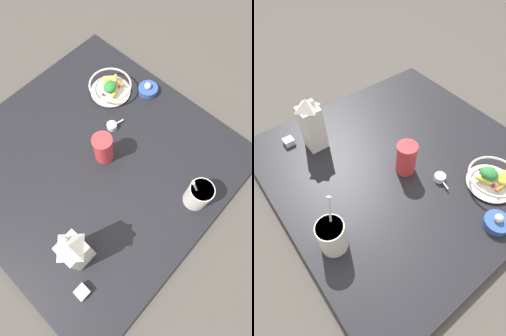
{
  "view_description": "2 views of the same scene",
  "coord_description": "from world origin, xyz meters",
  "views": [
    {
      "loc": [
        0.28,
        0.47,
        1.13
      ],
      "look_at": [
        -0.04,
        0.17,
        0.13
      ],
      "focal_mm": 28.0,
      "sensor_mm": 36.0,
      "label": 1
    },
    {
      "loc": [
        -0.57,
        0.57,
        0.95
      ],
      "look_at": [
        -0.04,
        0.16,
        0.13
      ],
      "focal_mm": 28.0,
      "sensor_mm": 36.0,
      "label": 2
    }
  ],
  "objects": [
    {
      "name": "ground_plane",
      "position": [
        0.0,
        0.0,
        0.0
      ],
      "size": [
        6.0,
        6.0,
        0.0
      ],
      "primitive_type": "plane",
      "color": "#4C4742"
    },
    {
      "name": "countertop",
      "position": [
        0.0,
        0.0,
        0.02
      ],
      "size": [
        1.16,
        1.16,
        0.03
      ],
      "color": "black",
      "rests_on": "ground_plane"
    },
    {
      "name": "fruit_bowl",
      "position": [
        -0.33,
        -0.21,
        0.07
      ],
      "size": [
        0.22,
        0.22,
        0.09
      ],
      "color": "silver",
      "rests_on": "countertop"
    },
    {
      "name": "milk_carton",
      "position": [
        0.33,
        0.27,
        0.17
      ],
      "size": [
        0.09,
        0.09,
        0.27
      ],
      "color": "silver",
      "rests_on": "countertop"
    },
    {
      "name": "yogurt_tub",
      "position": [
        -0.16,
        0.46,
        0.11
      ],
      "size": [
        0.1,
        0.1,
        0.23
      ],
      "color": "silver",
      "rests_on": "countertop"
    },
    {
      "name": "drinking_cup",
      "position": [
        -0.05,
        0.03,
        0.11
      ],
      "size": [
        0.09,
        0.09,
        0.15
      ],
      "color": "#DB383D",
      "rests_on": "countertop"
    },
    {
      "name": "spice_jar",
      "position": [
        0.42,
        0.37,
        0.05
      ],
      "size": [
        0.05,
        0.05,
        0.03
      ],
      "color": "silver",
      "rests_on": "countertop"
    },
    {
      "name": "measuring_scoop",
      "position": [
        -0.18,
        -0.06,
        0.05
      ],
      "size": [
        0.09,
        0.05,
        0.03
      ],
      "color": "white",
      "rests_on": "countertop"
    },
    {
      "name": "garlic_bowl",
      "position": [
        -0.47,
        -0.07,
        0.05
      ],
      "size": [
        0.1,
        0.1,
        0.06
      ],
      "color": "#3356A3",
      "rests_on": "countertop"
    }
  ]
}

